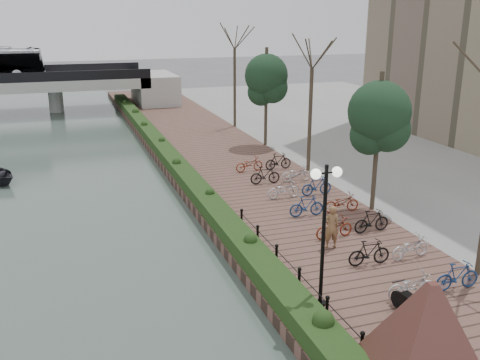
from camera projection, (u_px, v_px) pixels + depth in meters
name	position (u px, v px, depth m)	size (l,w,h in m)	color
promenade	(237.00, 174.00, 32.12)	(8.00, 75.00, 0.50)	brown
inland_pavement	(455.00, 153.00, 37.04)	(24.00, 75.00, 0.50)	gray
hedge	(172.00, 159.00, 33.17)	(1.10, 56.00, 0.60)	#1E3513
chain_fence	(312.00, 293.00, 17.12)	(0.10, 14.10, 0.70)	black
granite_monument	(427.00, 337.00, 12.85)	(5.45, 5.45, 2.90)	#45291D
lamppost	(325.00, 206.00, 16.12)	(1.02, 0.32, 4.65)	black
motorcycle	(411.00, 303.00, 16.28)	(0.47, 1.51, 0.94)	black
pedestrian	(331.00, 227.00, 21.08)	(0.65, 0.42, 1.77)	brown
bicycle_parking	(324.00, 204.00, 24.79)	(2.40, 17.32, 1.00)	silver
street_trees	(338.00, 129.00, 27.98)	(3.20, 37.12, 6.80)	#342B1F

